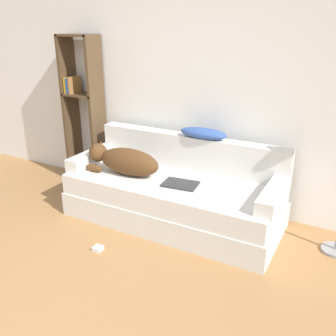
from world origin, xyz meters
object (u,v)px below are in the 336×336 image
laptop (180,184)px  bookshelf (83,105)px  power_adapter (98,248)px  couch (173,200)px  throw_pillow (203,133)px  dog (124,160)px

laptop → bookshelf: (-1.51, 0.47, 0.50)m
power_adapter → couch: bearing=67.5°
couch → power_adapter: bearing=-112.5°
couch → throw_pillow: 0.72m
laptop → power_adapter: 0.93m
laptop → power_adapter: bearing=-129.0°
power_adapter → throw_pillow: bearing=67.1°
power_adapter → dog: bearing=104.2°
throw_pillow → laptop: bearing=-94.0°
couch → dog: size_ratio=2.60×
bookshelf → power_adapter: 1.83m
throw_pillow → power_adapter: (-0.47, -1.12, -0.81)m
couch → bookshelf: 1.62m
laptop → throw_pillow: throw_pillow is taller
dog → power_adapter: dog is taller
dog → bookshelf: size_ratio=0.46×
laptop → power_adapter: (-0.44, -0.69, -0.43)m
couch → throw_pillow: size_ratio=4.31×
dog → power_adapter: (0.17, -0.68, -0.56)m
couch → laptop: size_ratio=6.07×
couch → bookshelf: bearing=164.3°
bookshelf → power_adapter: size_ratio=22.34×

